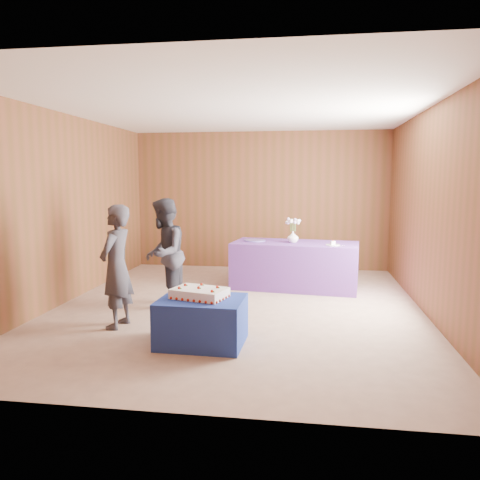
% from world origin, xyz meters
% --- Properties ---
extents(ground, '(6.00, 6.00, 0.00)m').
position_xyz_m(ground, '(0.00, 0.00, 0.00)').
color(ground, '#9F816E').
rests_on(ground, ground).
extents(room_shell, '(5.04, 6.04, 2.72)m').
position_xyz_m(room_shell, '(0.00, 0.00, 1.80)').
color(room_shell, brown).
rests_on(room_shell, ground).
extents(cake_table, '(0.92, 0.73, 0.50)m').
position_xyz_m(cake_table, '(-0.16, -1.48, 0.25)').
color(cake_table, navy).
rests_on(cake_table, ground).
extents(serving_table, '(2.09, 1.12, 0.75)m').
position_xyz_m(serving_table, '(0.75, 1.32, 0.38)').
color(serving_table, '#58338E').
rests_on(serving_table, ground).
extents(sheet_cake, '(0.67, 0.54, 0.14)m').
position_xyz_m(sheet_cake, '(-0.19, -1.45, 0.55)').
color(sheet_cake, white).
rests_on(sheet_cake, cake_table).
extents(vase, '(0.24, 0.24, 0.19)m').
position_xyz_m(vase, '(0.71, 1.30, 0.84)').
color(vase, white).
rests_on(vase, serving_table).
extents(flower_spray, '(0.25, 0.24, 0.19)m').
position_xyz_m(flower_spray, '(0.71, 1.30, 1.10)').
color(flower_spray, '#39692A').
rests_on(flower_spray, vase).
extents(platter, '(0.41, 0.41, 0.02)m').
position_xyz_m(platter, '(0.08, 1.41, 0.76)').
color(platter, '#6050A1').
rests_on(platter, serving_table).
extents(plate, '(0.23, 0.23, 0.01)m').
position_xyz_m(plate, '(1.34, 1.07, 0.76)').
color(plate, silver).
rests_on(plate, serving_table).
extents(cake_slice, '(0.08, 0.07, 0.08)m').
position_xyz_m(cake_slice, '(1.34, 1.07, 0.79)').
color(cake_slice, white).
rests_on(cake_slice, plate).
extents(knife, '(0.26, 0.10, 0.00)m').
position_xyz_m(knife, '(1.39, 0.96, 0.75)').
color(knife, '#B9B9BE').
rests_on(knife, serving_table).
extents(guest_left, '(0.40, 0.57, 1.48)m').
position_xyz_m(guest_left, '(-1.30, -1.05, 0.74)').
color(guest_left, '#35333C').
rests_on(guest_left, ground).
extents(guest_right, '(0.62, 0.77, 1.51)m').
position_xyz_m(guest_right, '(-1.00, -0.12, 0.76)').
color(guest_right, '#303039').
rests_on(guest_right, ground).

